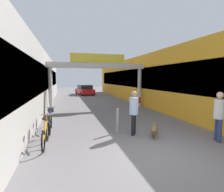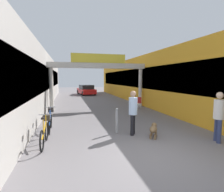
{
  "view_description": "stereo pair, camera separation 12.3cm",
  "coord_description": "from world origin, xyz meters",
  "px_view_note": "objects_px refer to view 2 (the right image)",
  "views": [
    {
      "loc": [
        -2.38,
        -4.28,
        2.23
      ],
      "look_at": [
        0.0,
        4.51,
        1.3
      ],
      "focal_mm": 28.0,
      "sensor_mm": 36.0,
      "label": 1
    },
    {
      "loc": [
        -2.26,
        -4.31,
        2.23
      ],
      "look_at": [
        0.0,
        4.51,
        1.3
      ],
      "focal_mm": 28.0,
      "sensor_mm": 36.0,
      "label": 2
    }
  ],
  "objects_px": {
    "dog_on_leash": "(154,129)",
    "cafe_chair_red_nearer": "(139,102)",
    "bicycle_orange_nearest": "(45,132)",
    "bicycle_blue_second": "(50,120)",
    "bollard_post_metal": "(117,120)",
    "parked_car_red": "(86,90)",
    "pedestrian_companion": "(219,113)",
    "pedestrian_with_dog": "(133,110)"
  },
  "relations": [
    {
      "from": "cafe_chair_red_nearer",
      "to": "parked_car_red",
      "type": "relative_size",
      "value": 0.21
    },
    {
      "from": "dog_on_leash",
      "to": "bicycle_blue_second",
      "type": "relative_size",
      "value": 0.42
    },
    {
      "from": "dog_on_leash",
      "to": "bicycle_blue_second",
      "type": "xyz_separation_m",
      "value": [
        -3.87,
        1.92,
        0.12
      ]
    },
    {
      "from": "dog_on_leash",
      "to": "cafe_chair_red_nearer",
      "type": "bearing_deg",
      "value": 72.31
    },
    {
      "from": "bicycle_orange_nearest",
      "to": "parked_car_red",
      "type": "xyz_separation_m",
      "value": [
        3.26,
        17.81,
        0.21
      ]
    },
    {
      "from": "parked_car_red",
      "to": "bollard_post_metal",
      "type": "bearing_deg",
      "value": -91.9
    },
    {
      "from": "parked_car_red",
      "to": "bicycle_blue_second",
      "type": "bearing_deg",
      "value": -101.32
    },
    {
      "from": "pedestrian_companion",
      "to": "cafe_chair_red_nearer",
      "type": "bearing_deg",
      "value": 90.92
    },
    {
      "from": "bicycle_blue_second",
      "to": "cafe_chair_red_nearer",
      "type": "height_order",
      "value": "bicycle_blue_second"
    },
    {
      "from": "bicycle_orange_nearest",
      "to": "parked_car_red",
      "type": "height_order",
      "value": "parked_car_red"
    },
    {
      "from": "dog_on_leash",
      "to": "pedestrian_with_dog",
      "type": "bearing_deg",
      "value": 142.94
    },
    {
      "from": "cafe_chair_red_nearer",
      "to": "pedestrian_with_dog",
      "type": "bearing_deg",
      "value": -115.25
    },
    {
      "from": "dog_on_leash",
      "to": "cafe_chair_red_nearer",
      "type": "height_order",
      "value": "cafe_chair_red_nearer"
    },
    {
      "from": "pedestrian_with_dog",
      "to": "bollard_post_metal",
      "type": "distance_m",
      "value": 0.82
    },
    {
      "from": "pedestrian_with_dog",
      "to": "pedestrian_companion",
      "type": "relative_size",
      "value": 0.99
    },
    {
      "from": "bicycle_blue_second",
      "to": "parked_car_red",
      "type": "height_order",
      "value": "parked_car_red"
    },
    {
      "from": "bicycle_blue_second",
      "to": "bollard_post_metal",
      "type": "bearing_deg",
      "value": -21.75
    },
    {
      "from": "bicycle_blue_second",
      "to": "pedestrian_with_dog",
      "type": "bearing_deg",
      "value": -23.97
    },
    {
      "from": "pedestrian_companion",
      "to": "bicycle_blue_second",
      "type": "xyz_separation_m",
      "value": [
        -5.81,
        2.92,
        -0.58
      ]
    },
    {
      "from": "pedestrian_with_dog",
      "to": "parked_car_red",
      "type": "bearing_deg",
      "value": 89.96
    },
    {
      "from": "bollard_post_metal",
      "to": "pedestrian_companion",
      "type": "bearing_deg",
      "value": -30.56
    },
    {
      "from": "dog_on_leash",
      "to": "parked_car_red",
      "type": "height_order",
      "value": "parked_car_red"
    },
    {
      "from": "bicycle_orange_nearest",
      "to": "dog_on_leash",
      "type": "bearing_deg",
      "value": -3.98
    },
    {
      "from": "pedestrian_companion",
      "to": "bicycle_orange_nearest",
      "type": "distance_m",
      "value": 6.0
    },
    {
      "from": "pedestrian_companion",
      "to": "dog_on_leash",
      "type": "xyz_separation_m",
      "value": [
        -1.94,
        1.0,
        -0.69
      ]
    },
    {
      "from": "bicycle_blue_second",
      "to": "bollard_post_metal",
      "type": "xyz_separation_m",
      "value": [
        2.66,
        -1.06,
        0.08
      ]
    },
    {
      "from": "bicycle_orange_nearest",
      "to": "bollard_post_metal",
      "type": "xyz_separation_m",
      "value": [
        2.69,
        0.59,
        0.08
      ]
    },
    {
      "from": "dog_on_leash",
      "to": "bollard_post_metal",
      "type": "height_order",
      "value": "bollard_post_metal"
    },
    {
      "from": "parked_car_red",
      "to": "bicycle_orange_nearest",
      "type": "bearing_deg",
      "value": -100.38
    },
    {
      "from": "cafe_chair_red_nearer",
      "to": "bicycle_orange_nearest",
      "type": "bearing_deg",
      "value": -136.28
    },
    {
      "from": "pedestrian_companion",
      "to": "bicycle_orange_nearest",
      "type": "bearing_deg",
      "value": 167.72
    },
    {
      "from": "bicycle_orange_nearest",
      "to": "cafe_chair_red_nearer",
      "type": "relative_size",
      "value": 1.9
    },
    {
      "from": "bollard_post_metal",
      "to": "parked_car_red",
      "type": "xyz_separation_m",
      "value": [
        0.57,
        17.22,
        0.12
      ]
    },
    {
      "from": "pedestrian_with_dog",
      "to": "bicycle_blue_second",
      "type": "distance_m",
      "value": 3.57
    },
    {
      "from": "pedestrian_with_dog",
      "to": "cafe_chair_red_nearer",
      "type": "relative_size",
      "value": 1.96
    },
    {
      "from": "pedestrian_companion",
      "to": "bollard_post_metal",
      "type": "height_order",
      "value": "pedestrian_companion"
    },
    {
      "from": "pedestrian_companion",
      "to": "parked_car_red",
      "type": "relative_size",
      "value": 0.42
    },
    {
      "from": "bicycle_orange_nearest",
      "to": "bollard_post_metal",
      "type": "bearing_deg",
      "value": 12.3
    },
    {
      "from": "bollard_post_metal",
      "to": "cafe_chair_red_nearer",
      "type": "bearing_deg",
      "value": 58.16
    },
    {
      "from": "bollard_post_metal",
      "to": "bicycle_orange_nearest",
      "type": "bearing_deg",
      "value": -167.7
    },
    {
      "from": "dog_on_leash",
      "to": "bicycle_orange_nearest",
      "type": "relative_size",
      "value": 0.42
    },
    {
      "from": "dog_on_leash",
      "to": "bicycle_blue_second",
      "type": "distance_m",
      "value": 4.32
    }
  ]
}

